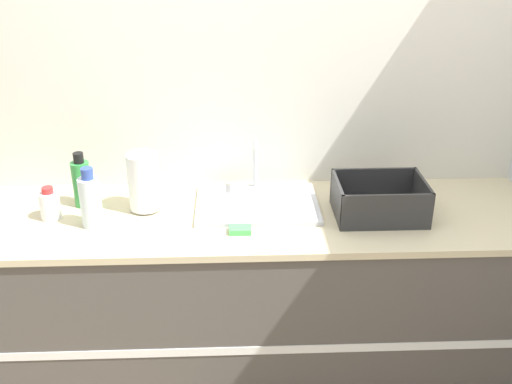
{
  "coord_description": "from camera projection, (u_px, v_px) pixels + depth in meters",
  "views": [
    {
      "loc": [
        -0.08,
        -1.97,
        2.11
      ],
      "look_at": [
        0.01,
        0.3,
        1.03
      ],
      "focal_mm": 42.0,
      "sensor_mm": 36.0,
      "label": 1
    }
  ],
  "objects": [
    {
      "name": "wall_back",
      "position": [
        251.0,
        102.0,
        2.76
      ],
      "size": [
        4.92,
        0.06,
        2.6
      ],
      "color": "beige",
      "rests_on": "ground_plane"
    },
    {
      "name": "counter_cabinet",
      "position": [
        254.0,
        300.0,
        2.79
      ],
      "size": [
        2.55,
        0.69,
        0.91
      ],
      "color": "#514C47",
      "rests_on": "ground_plane"
    },
    {
      "name": "sink",
      "position": [
        257.0,
        202.0,
        2.66
      ],
      "size": [
        0.54,
        0.39,
        0.25
      ],
      "color": "silver",
      "rests_on": "counter_cabinet"
    },
    {
      "name": "paper_towel_roll",
      "position": [
        144.0,
        182.0,
        2.58
      ],
      "size": [
        0.14,
        0.14,
        0.26
      ],
      "color": "#4C4C51",
      "rests_on": "counter_cabinet"
    },
    {
      "name": "dish_rack",
      "position": [
        379.0,
        203.0,
        2.56
      ],
      "size": [
        0.38,
        0.28,
        0.16
      ],
      "color": "#2D2D2D",
      "rests_on": "counter_cabinet"
    },
    {
      "name": "bottle_green",
      "position": [
        82.0,
        182.0,
        2.63
      ],
      "size": [
        0.08,
        0.08,
        0.25
      ],
      "color": "#2D8C3D",
      "rests_on": "counter_cabinet"
    },
    {
      "name": "bottle_clear",
      "position": [
        91.0,
        201.0,
        2.45
      ],
      "size": [
        0.09,
        0.09,
        0.26
      ],
      "color": "silver",
      "rests_on": "counter_cabinet"
    },
    {
      "name": "bottle_white_spray",
      "position": [
        50.0,
        205.0,
        2.54
      ],
      "size": [
        0.09,
        0.09,
        0.14
      ],
      "color": "white",
      "rests_on": "counter_cabinet"
    },
    {
      "name": "sponge",
      "position": [
        240.0,
        230.0,
        2.44
      ],
      "size": [
        0.09,
        0.06,
        0.02
      ],
      "color": "#4CB259",
      "rests_on": "counter_cabinet"
    }
  ]
}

